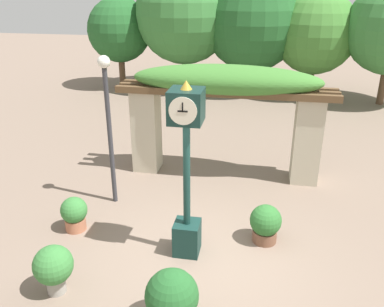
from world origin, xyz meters
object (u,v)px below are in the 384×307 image
Objects in this scene: pedestal_clock at (187,168)px; potted_plant_near_right at (265,223)px; potted_plant_far_left at (172,297)px; potted_plant_far_right at (74,213)px; potted_plant_near_left at (53,267)px; lamp_post at (108,113)px.

potted_plant_near_right is at bearing 23.27° from pedestal_clock.
potted_plant_far_left is at bearing -118.69° from potted_plant_near_right.
pedestal_clock is 1.99m from potted_plant_near_right.
potted_plant_near_left is at bearing -74.48° from potted_plant_far_right.
pedestal_clock is 2.09m from potted_plant_far_left.
potted_plant_far_right is (-2.45, 2.04, -0.14)m from potted_plant_far_left.
potted_plant_near_right is 2.65m from potted_plant_far_left.
potted_plant_near_left reaches higher than potted_plant_far_right.
potted_plant_near_left is 1.78m from potted_plant_far_right.
pedestal_clock reaches higher than potted_plant_near_left.
potted_plant_near_left is at bearing -143.03° from pedestal_clock.
pedestal_clock reaches higher than potted_plant_far_left.
lamp_post is at bearing 164.10° from potted_plant_near_right.
potted_plant_near_left is 3.80m from potted_plant_near_right.
potted_plant_near_right is 1.07× the size of potted_plant_far_right.
potted_plant_near_left is (-1.85, -1.39, -1.20)m from pedestal_clock.
potted_plant_near_left is 2.00m from potted_plant_far_left.
potted_plant_near_right is at bearing -15.90° from lamp_post.
potted_plant_far_left is 1.30× the size of potted_plant_far_right.
potted_plant_near_left is at bearing 170.54° from potted_plant_far_left.
pedestal_clock is at bearing -156.73° from potted_plant_near_right.
pedestal_clock is 2.52m from lamp_post.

